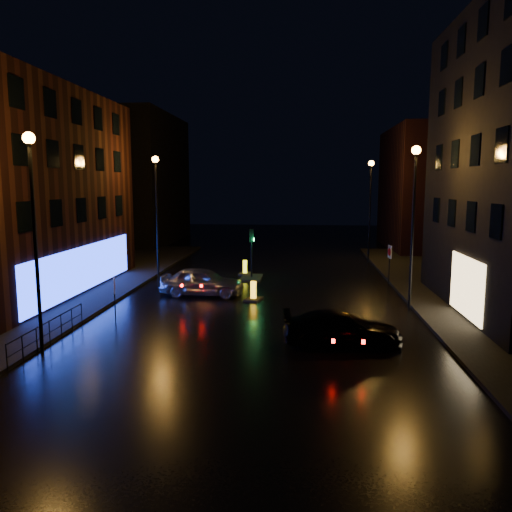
# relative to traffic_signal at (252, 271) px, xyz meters

# --- Properties ---
(ground) EXTENTS (120.00, 120.00, 0.00)m
(ground) POSITION_rel_traffic_signal_xyz_m (1.20, -14.00, -0.50)
(ground) COLOR black
(ground) RESTS_ON ground
(pavement_left) EXTENTS (12.00, 44.00, 0.15)m
(pavement_left) POSITION_rel_traffic_signal_xyz_m (-12.80, -6.00, -0.43)
(pavement_left) COLOR black
(pavement_left) RESTS_ON ground
(building_far_left) EXTENTS (8.00, 16.00, 14.00)m
(building_far_left) POSITION_rel_traffic_signal_xyz_m (-14.80, 21.00, 6.50)
(building_far_left) COLOR black
(building_far_left) RESTS_ON ground
(building_far_right) EXTENTS (8.00, 14.00, 12.00)m
(building_far_right) POSITION_rel_traffic_signal_xyz_m (16.20, 18.00, 5.50)
(building_far_right) COLOR black
(building_far_right) RESTS_ON ground
(street_lamp_lnear) EXTENTS (0.44, 0.44, 8.37)m
(street_lamp_lnear) POSITION_rel_traffic_signal_xyz_m (-6.60, -16.00, 5.06)
(street_lamp_lnear) COLOR black
(street_lamp_lnear) RESTS_ON ground
(street_lamp_lfar) EXTENTS (0.44, 0.44, 8.37)m
(street_lamp_lfar) POSITION_rel_traffic_signal_xyz_m (-6.60, -0.00, 5.06)
(street_lamp_lfar) COLOR black
(street_lamp_lfar) RESTS_ON ground
(street_lamp_rnear) EXTENTS (0.44, 0.44, 8.37)m
(street_lamp_rnear) POSITION_rel_traffic_signal_xyz_m (9.00, -8.00, 5.06)
(street_lamp_rnear) COLOR black
(street_lamp_rnear) RESTS_ON ground
(street_lamp_rfar) EXTENTS (0.44, 0.44, 8.37)m
(street_lamp_rfar) POSITION_rel_traffic_signal_xyz_m (9.00, 8.00, 5.06)
(street_lamp_rfar) COLOR black
(street_lamp_rfar) RESTS_ON ground
(traffic_signal) EXTENTS (1.40, 2.40, 3.45)m
(traffic_signal) POSITION_rel_traffic_signal_xyz_m (0.00, 0.00, 0.00)
(traffic_signal) COLOR black
(traffic_signal) RESTS_ON ground
(guard_railing) EXTENTS (0.05, 6.04, 1.00)m
(guard_railing) POSITION_rel_traffic_signal_xyz_m (-6.80, -15.00, 0.24)
(guard_railing) COLOR black
(guard_railing) RESTS_ON ground
(silver_hatchback) EXTENTS (4.93, 2.15, 1.65)m
(silver_hatchback) POSITION_rel_traffic_signal_xyz_m (-2.37, -5.52, 0.33)
(silver_hatchback) COLOR #B8BAC1
(silver_hatchback) RESTS_ON ground
(dark_sedan) EXTENTS (4.92, 2.26, 1.39)m
(dark_sedan) POSITION_rel_traffic_signal_xyz_m (5.06, -14.07, 0.19)
(dark_sedan) COLOR black
(dark_sedan) RESTS_ON ground
(bollard_near) EXTENTS (1.09, 1.39, 1.08)m
(bollard_near) POSITION_rel_traffic_signal_xyz_m (0.74, -6.45, -0.27)
(bollard_near) COLOR black
(bollard_near) RESTS_ON ground
(bollard_far) EXTENTS (0.87, 1.23, 1.03)m
(bollard_far) POSITION_rel_traffic_signal_xyz_m (-0.64, 1.58, -0.28)
(bollard_far) COLOR black
(bollard_far) RESTS_ON ground
(road_sign_left) EXTENTS (0.24, 0.50, 2.15)m
(road_sign_left) POSITION_rel_traffic_signal_xyz_m (-5.30, -11.67, 1.11)
(road_sign_left) COLOR black
(road_sign_left) RESTS_ON ground
(road_sign_right) EXTENTS (0.16, 0.62, 2.57)m
(road_sign_right) POSITION_rel_traffic_signal_xyz_m (9.10, -1.29, 1.42)
(road_sign_right) COLOR black
(road_sign_right) RESTS_ON ground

